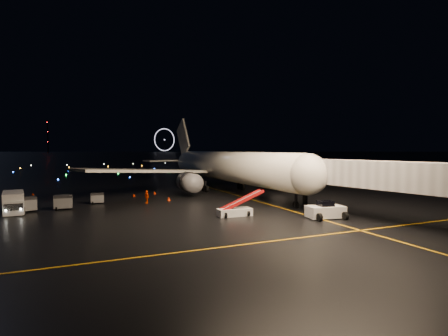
{
  "coord_description": "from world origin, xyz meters",
  "views": [
    {
      "loc": [
        -13.06,
        -35.15,
        7.81
      ],
      "look_at": [
        7.23,
        12.0,
        5.0
      ],
      "focal_mm": 28.0,
      "sensor_mm": 36.0,
      "label": 1
    }
  ],
  "objects_px": {
    "belt_loader": "(235,204)",
    "service_truck": "(13,202)",
    "baggage_cart_1": "(97,198)",
    "baggage_cart_0": "(63,202)",
    "airliner": "(221,150)",
    "pushback_tug": "(325,209)",
    "crew_c": "(147,197)",
    "baggage_cart_2": "(26,205)"
  },
  "relations": [
    {
      "from": "belt_loader",
      "to": "service_truck",
      "type": "relative_size",
      "value": 0.83
    },
    {
      "from": "service_truck",
      "to": "baggage_cart_1",
      "type": "xyz_separation_m",
      "value": [
        9.89,
        3.59,
        -0.55
      ]
    },
    {
      "from": "service_truck",
      "to": "belt_loader",
      "type": "bearing_deg",
      "value": -35.13
    },
    {
      "from": "baggage_cart_0",
      "to": "airliner",
      "type": "bearing_deg",
      "value": 25.57
    },
    {
      "from": "service_truck",
      "to": "baggage_cart_0",
      "type": "distance_m",
      "value": 5.55
    },
    {
      "from": "airliner",
      "to": "pushback_tug",
      "type": "height_order",
      "value": "airliner"
    },
    {
      "from": "baggage_cart_0",
      "to": "service_truck",
      "type": "bearing_deg",
      "value": -176.11
    },
    {
      "from": "belt_loader",
      "to": "baggage_cart_0",
      "type": "xyz_separation_m",
      "value": [
        -18.49,
        12.83,
        -0.5
      ]
    },
    {
      "from": "belt_loader",
      "to": "crew_c",
      "type": "relative_size",
      "value": 3.15
    },
    {
      "from": "crew_c",
      "to": "belt_loader",
      "type": "bearing_deg",
      "value": 12.39
    },
    {
      "from": "service_truck",
      "to": "baggage_cart_2",
      "type": "xyz_separation_m",
      "value": [
        1.34,
        -0.09,
        -0.37
      ]
    },
    {
      "from": "baggage_cart_0",
      "to": "baggage_cart_2",
      "type": "xyz_separation_m",
      "value": [
        -4.19,
        -0.27,
        0.01
      ]
    },
    {
      "from": "belt_loader",
      "to": "crew_c",
      "type": "distance_m",
      "value": 15.51
    },
    {
      "from": "airliner",
      "to": "crew_c",
      "type": "relative_size",
      "value": 28.71
    },
    {
      "from": "belt_loader",
      "to": "service_truck",
      "type": "xyz_separation_m",
      "value": [
        -24.02,
        12.64,
        -0.12
      ]
    },
    {
      "from": "service_truck",
      "to": "crew_c",
      "type": "bearing_deg",
      "value": -4.38
    },
    {
      "from": "pushback_tug",
      "to": "service_truck",
      "type": "xyz_separation_m",
      "value": [
        -32.91,
        17.85,
        0.31
      ]
    },
    {
      "from": "belt_loader",
      "to": "crew_c",
      "type": "bearing_deg",
      "value": 121.65
    },
    {
      "from": "pushback_tug",
      "to": "baggage_cart_2",
      "type": "bearing_deg",
      "value": 159.61
    },
    {
      "from": "airliner",
      "to": "baggage_cart_0",
      "type": "xyz_separation_m",
      "value": [
        -27.04,
        -11.82,
        -6.64
      ]
    },
    {
      "from": "airliner",
      "to": "service_truck",
      "type": "height_order",
      "value": "airliner"
    },
    {
      "from": "baggage_cart_2",
      "to": "baggage_cart_1",
      "type": "bearing_deg",
      "value": 4.97
    },
    {
      "from": "service_truck",
      "to": "airliner",
      "type": "bearing_deg",
      "value": 12.87
    },
    {
      "from": "pushback_tug",
      "to": "service_truck",
      "type": "distance_m",
      "value": 37.44
    },
    {
      "from": "airliner",
      "to": "service_truck",
      "type": "relative_size",
      "value": 7.58
    },
    {
      "from": "crew_c",
      "to": "airliner",
      "type": "bearing_deg",
      "value": 107.57
    },
    {
      "from": "pushback_tug",
      "to": "belt_loader",
      "type": "distance_m",
      "value": 10.31
    },
    {
      "from": "airliner",
      "to": "belt_loader",
      "type": "relative_size",
      "value": 9.13
    },
    {
      "from": "baggage_cart_0",
      "to": "belt_loader",
      "type": "bearing_deg",
      "value": -32.81
    },
    {
      "from": "service_truck",
      "to": "baggage_cart_0",
      "type": "xyz_separation_m",
      "value": [
        5.53,
        0.19,
        -0.38
      ]
    },
    {
      "from": "baggage_cart_1",
      "to": "pushback_tug",
      "type": "bearing_deg",
      "value": -39.43
    },
    {
      "from": "belt_loader",
      "to": "baggage_cart_1",
      "type": "distance_m",
      "value": 21.53
    },
    {
      "from": "pushback_tug",
      "to": "baggage_cart_1",
      "type": "bearing_deg",
      "value": 146.0
    },
    {
      "from": "baggage_cart_1",
      "to": "baggage_cart_2",
      "type": "xyz_separation_m",
      "value": [
        -8.56,
        -3.68,
        0.18
      ]
    },
    {
      "from": "airliner",
      "to": "crew_c",
      "type": "xyz_separation_m",
      "value": [
        -16.16,
        -11.15,
        -6.63
      ]
    },
    {
      "from": "pushback_tug",
      "to": "crew_c",
      "type": "relative_size",
      "value": 2.22
    },
    {
      "from": "service_truck",
      "to": "pushback_tug",
      "type": "bearing_deg",
      "value": -35.85
    },
    {
      "from": "airliner",
      "to": "baggage_cart_2",
      "type": "height_order",
      "value": "airliner"
    },
    {
      "from": "belt_loader",
      "to": "airliner",
      "type": "bearing_deg",
      "value": 73.11
    },
    {
      "from": "service_truck",
      "to": "baggage_cart_2",
      "type": "relative_size",
      "value": 3.22
    },
    {
      "from": "belt_loader",
      "to": "baggage_cart_2",
      "type": "relative_size",
      "value": 2.67
    },
    {
      "from": "airliner",
      "to": "baggage_cart_1",
      "type": "relative_size",
      "value": 30.27
    }
  ]
}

